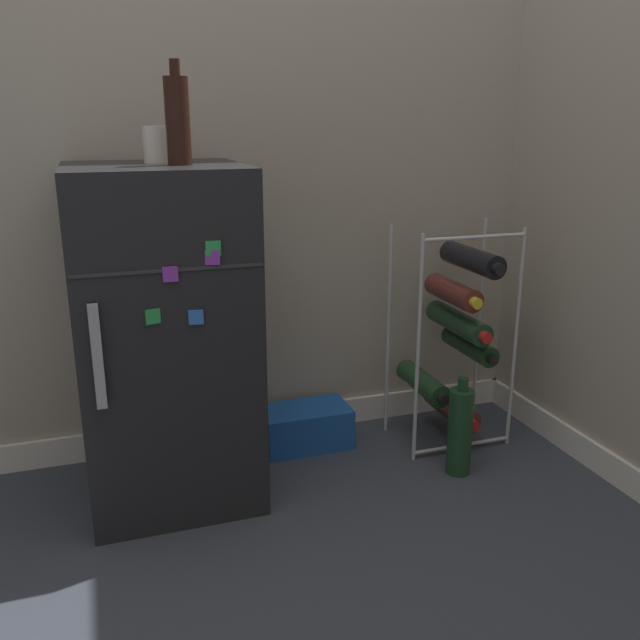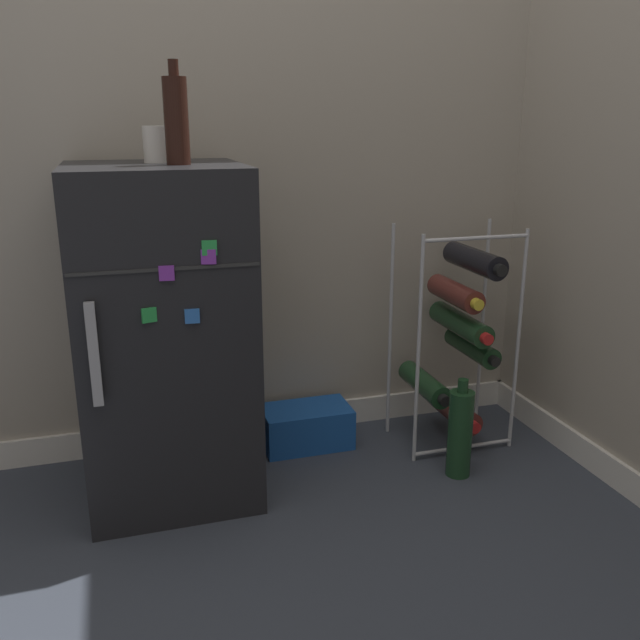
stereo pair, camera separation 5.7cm
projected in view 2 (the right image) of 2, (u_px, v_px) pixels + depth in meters
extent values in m
plane|color=#333842|center=(300.00, 522.00, 1.83)|extent=(14.00, 14.00, 0.00)
cube|color=#9E9384|center=(244.00, 48.00, 2.01)|extent=(6.89, 0.06, 2.50)
cube|color=silver|center=(257.00, 423.00, 2.32)|extent=(6.89, 0.01, 0.09)
cube|color=black|center=(165.00, 336.00, 1.88)|extent=(0.46, 0.46, 0.93)
cube|color=#2D2D2D|center=(166.00, 269.00, 1.60)|extent=(0.45, 0.00, 0.01)
cube|color=#9E9EA3|center=(94.00, 355.00, 1.59)|extent=(0.02, 0.02, 0.26)
cube|color=green|center=(209.00, 248.00, 1.62)|extent=(0.04, 0.01, 0.04)
cube|color=purple|center=(167.00, 273.00, 1.60)|extent=(0.04, 0.01, 0.04)
cube|color=blue|center=(192.00, 316.00, 1.65)|extent=(0.04, 0.01, 0.04)
cube|color=purple|center=(209.00, 257.00, 1.62)|extent=(0.04, 0.01, 0.04)
cube|color=green|center=(149.00, 315.00, 1.62)|extent=(0.04, 0.02, 0.04)
cylinder|color=#B2B2B7|center=(418.00, 353.00, 2.06)|extent=(0.01, 0.01, 0.73)
cylinder|color=#B2B2B7|center=(518.00, 342.00, 2.15)|extent=(0.01, 0.01, 0.73)
cylinder|color=#B2B2B7|center=(390.00, 332.00, 2.26)|extent=(0.01, 0.01, 0.73)
cylinder|color=#B2B2B7|center=(483.00, 323.00, 2.36)|extent=(0.01, 0.01, 0.73)
cylinder|color=#B2B2B7|center=(463.00, 447.00, 2.20)|extent=(0.35, 0.01, 0.01)
cylinder|color=#B2B2B7|center=(477.00, 238.00, 2.01)|extent=(0.35, 0.01, 0.01)
cylinder|color=#56231E|center=(453.00, 409.00, 2.29)|extent=(0.08, 0.26, 0.08)
cylinder|color=red|center=(474.00, 427.00, 2.16)|extent=(0.04, 0.02, 0.04)
cylinder|color=#19381E|center=(424.00, 384.00, 2.23)|extent=(0.07, 0.26, 0.07)
cylinder|color=black|center=(444.00, 400.00, 2.10)|extent=(0.04, 0.02, 0.04)
cylinder|color=#19381E|center=(472.00, 347.00, 2.24)|extent=(0.07, 0.26, 0.07)
cylinder|color=black|center=(494.00, 361.00, 2.11)|extent=(0.03, 0.02, 0.03)
cylinder|color=#19381E|center=(460.00, 324.00, 2.20)|extent=(0.07, 0.31, 0.07)
cylinder|color=red|center=(487.00, 339.00, 2.05)|extent=(0.04, 0.02, 0.04)
cylinder|color=#56231E|center=(455.00, 293.00, 2.17)|extent=(0.07, 0.26, 0.07)
cylinder|color=gold|center=(477.00, 304.00, 2.04)|extent=(0.03, 0.02, 0.03)
cylinder|color=black|center=(474.00, 260.00, 2.15)|extent=(0.08, 0.29, 0.08)
cylinder|color=black|center=(500.00, 270.00, 2.01)|extent=(0.04, 0.02, 0.04)
cube|color=#194C9E|center=(306.00, 426.00, 2.25)|extent=(0.29, 0.17, 0.13)
cylinder|color=silver|center=(159.00, 144.00, 1.79)|extent=(0.08, 0.08, 0.09)
cylinder|color=black|center=(176.00, 121.00, 1.70)|extent=(0.06, 0.06, 0.21)
cylinder|color=black|center=(173.00, 68.00, 1.66)|extent=(0.03, 0.03, 0.04)
cylinder|color=#19381E|center=(460.00, 434.00, 2.04)|extent=(0.07, 0.07, 0.27)
cylinder|color=#19381E|center=(463.00, 386.00, 2.00)|extent=(0.03, 0.03, 0.04)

